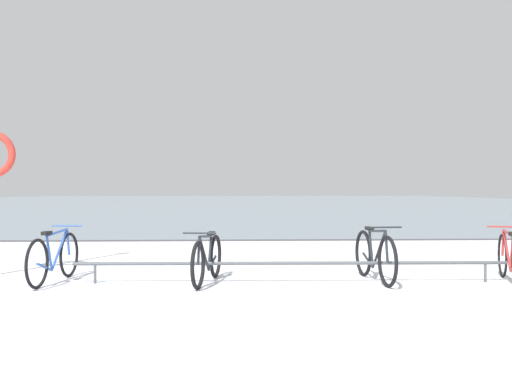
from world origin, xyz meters
TOP-DOWN VIEW (x-y plane):
  - ground at (0.00, 53.90)m, footprint 80.00×132.00m
  - bike_rack at (0.03, 2.97)m, footprint 6.20×0.18m
  - bicycle_0 at (-3.37, 3.13)m, footprint 0.46×1.76m
  - bicycle_1 at (-1.17, 2.98)m, footprint 0.51×1.70m
  - bicycle_2 at (1.24, 3.04)m, footprint 0.46×1.76m
  - bicycle_3 at (3.13, 2.83)m, footprint 0.60×1.70m

SIDE VIEW (x-z plane):
  - ground at x=0.00m, z-range -0.08..0.00m
  - bike_rack at x=0.03m, z-range 0.12..0.42m
  - bicycle_1 at x=-1.17m, z-range -0.04..0.72m
  - bicycle_3 at x=3.13m, z-range -0.03..0.75m
  - bicycle_0 at x=-3.37m, z-range -0.04..0.76m
  - bicycle_2 at x=1.24m, z-range -0.04..0.78m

